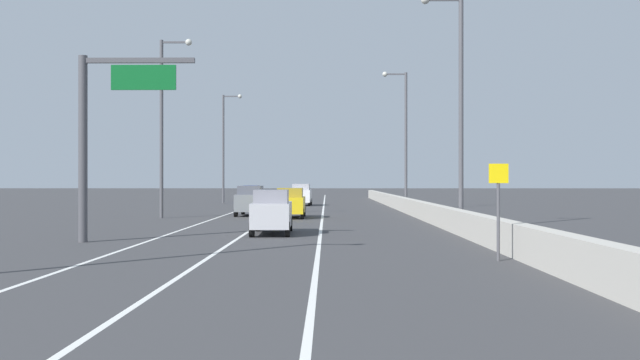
# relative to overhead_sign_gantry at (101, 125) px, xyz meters

# --- Properties ---
(ground_plane) EXTENTS (320.00, 320.00, 0.00)m
(ground_plane) POSITION_rel_overhead_sign_gantry_xyz_m (7.26, 37.82, -4.73)
(ground_plane) COLOR #38383A
(lane_stripe_left) EXTENTS (0.16, 130.00, 0.00)m
(lane_stripe_left) POSITION_rel_overhead_sign_gantry_xyz_m (1.76, 28.82, -4.73)
(lane_stripe_left) COLOR silver
(lane_stripe_left) RESTS_ON ground_plane
(lane_stripe_center) EXTENTS (0.16, 130.00, 0.00)m
(lane_stripe_center) POSITION_rel_overhead_sign_gantry_xyz_m (5.26, 28.82, -4.73)
(lane_stripe_center) COLOR silver
(lane_stripe_center) RESTS_ON ground_plane
(lane_stripe_right) EXTENTS (0.16, 130.00, 0.00)m
(lane_stripe_right) POSITION_rel_overhead_sign_gantry_xyz_m (8.76, 28.82, -4.73)
(lane_stripe_right) COLOR silver
(lane_stripe_right) RESTS_ON ground_plane
(jersey_barrier_right) EXTENTS (0.60, 120.00, 1.10)m
(jersey_barrier_right) POSITION_rel_overhead_sign_gantry_xyz_m (15.25, 13.82, -4.18)
(jersey_barrier_right) COLOR #B2ADA3
(jersey_barrier_right) RESTS_ON ground_plane
(overhead_sign_gantry) EXTENTS (4.68, 0.36, 7.50)m
(overhead_sign_gantry) POSITION_rel_overhead_sign_gantry_xyz_m (0.00, 0.00, 0.00)
(overhead_sign_gantry) COLOR #47474C
(overhead_sign_gantry) RESTS_ON ground_plane
(speed_advisory_sign) EXTENTS (0.60, 0.11, 3.00)m
(speed_advisory_sign) POSITION_rel_overhead_sign_gantry_xyz_m (14.35, -6.61, -2.96)
(speed_advisory_sign) COLOR #4C4C51
(speed_advisory_sign) RESTS_ON ground_plane
(lamp_post_right_second) EXTENTS (2.14, 0.44, 11.81)m
(lamp_post_right_second) POSITION_rel_overhead_sign_gantry_xyz_m (15.60, 7.58, 1.95)
(lamp_post_right_second) COLOR #4C4C51
(lamp_post_right_second) RESTS_ON ground_plane
(lamp_post_right_third) EXTENTS (2.14, 0.44, 11.81)m
(lamp_post_right_third) POSITION_rel_overhead_sign_gantry_xyz_m (15.62, 33.23, 1.95)
(lamp_post_right_third) COLOR #4C4C51
(lamp_post_right_third) RESTS_ON ground_plane
(lamp_post_left_mid) EXTENTS (2.14, 0.44, 11.81)m
(lamp_post_left_mid) POSITION_rel_overhead_sign_gantry_xyz_m (-1.63, 18.71, 1.95)
(lamp_post_left_mid) COLOR #4C4C51
(lamp_post_left_mid) RESTS_ON ground_plane
(lamp_post_left_far) EXTENTS (2.14, 0.44, 11.81)m
(lamp_post_left_far) POSITION_rel_overhead_sign_gantry_xyz_m (-1.94, 49.49, 1.95)
(lamp_post_left_far) COLOR #4C4C51
(lamp_post_left_far) RESTS_ON ground_plane
(car_yellow_0) EXTENTS (1.91, 4.70, 1.98)m
(car_yellow_0) POSITION_rel_overhead_sign_gantry_xyz_m (6.65, 18.99, -3.74)
(car_yellow_0) COLOR gold
(car_yellow_0) RESTS_ON ground_plane
(car_white_1) EXTENTS (2.02, 4.37, 2.14)m
(car_white_1) POSITION_rel_overhead_sign_gantry_xyz_m (6.55, 42.44, -3.66)
(car_white_1) COLOR white
(car_white_1) RESTS_ON ground_plane
(car_silver_2) EXTENTS (1.88, 4.67, 2.06)m
(car_silver_2) POSITION_rel_overhead_sign_gantry_xyz_m (6.52, 4.47, -3.70)
(car_silver_2) COLOR #B7B7BC
(car_silver_2) RESTS_ON ground_plane
(car_gray_3) EXTENTS (1.98, 4.48, 2.11)m
(car_gray_3) POSITION_rel_overhead_sign_gantry_xyz_m (3.73, 21.98, -3.68)
(car_gray_3) COLOR slate
(car_gray_3) RESTS_ON ground_plane
(car_blue_4) EXTENTS (2.07, 4.73, 1.90)m
(car_blue_4) POSITION_rel_overhead_sign_gantry_xyz_m (0.51, 53.62, -3.77)
(car_blue_4) COLOR #1E389E
(car_blue_4) RESTS_ON ground_plane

